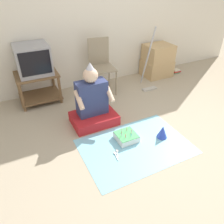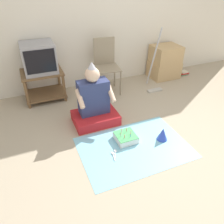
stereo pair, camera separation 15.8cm
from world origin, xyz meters
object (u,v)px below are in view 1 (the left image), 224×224
object	(u,v)px
dust_mop	(148,72)
party_hat_blue	(162,132)
cardboard_box_stack	(157,61)
folding_chair	(101,62)
birthday_cake	(126,137)
book_pile	(176,71)
tv	(33,59)
person_seated	(93,105)

from	to	relation	value
dust_mop	party_hat_blue	size ratio (longest dim) A/B	6.49
cardboard_box_stack	dust_mop	size ratio (longest dim) A/B	0.57
dust_mop	party_hat_blue	world-z (taller)	dust_mop
folding_chair	birthday_cake	distance (m)	1.52
book_pile	birthday_cake	xyz separation A→B (m)	(-2.02, -1.44, 0.01)
dust_mop	birthday_cake	distance (m)	1.56
book_pile	party_hat_blue	bearing A→B (deg)	-134.64
party_hat_blue	folding_chair	bearing A→B (deg)	95.50
birthday_cake	party_hat_blue	bearing A→B (deg)	-20.40
cardboard_box_stack	book_pile	xyz separation A→B (m)	(0.45, -0.08, -0.27)
dust_mop	birthday_cake	bearing A→B (deg)	-134.11
dust_mop	folding_chair	bearing A→B (deg)	158.19
tv	dust_mop	bearing A→B (deg)	-12.66
birthday_cake	folding_chair	bearing A→B (deg)	78.55
book_pile	birthday_cake	world-z (taller)	birthday_cake
tv	person_seated	size ratio (longest dim) A/B	0.55
tv	dust_mop	xyz separation A→B (m)	(1.85, -0.42, -0.40)
tv	folding_chair	xyz separation A→B (m)	(1.06, -0.10, -0.19)
person_seated	party_hat_blue	world-z (taller)	person_seated
folding_chair	person_seated	xyz separation A→B (m)	(-0.51, -0.86, -0.24)
folding_chair	cardboard_box_stack	size ratio (longest dim) A/B	1.44
cardboard_box_stack	party_hat_blue	world-z (taller)	cardboard_box_stack
cardboard_box_stack	dust_mop	xyz separation A→B (m)	(-0.50, -0.41, -0.00)
folding_chair	person_seated	distance (m)	1.03
book_pile	birthday_cake	size ratio (longest dim) A/B	0.69
birthday_cake	tv	bearing A→B (deg)	116.99
book_pile	cardboard_box_stack	bearing A→B (deg)	170.08
cardboard_box_stack	book_pile	distance (m)	0.53
cardboard_box_stack	folding_chair	bearing A→B (deg)	-175.71
folding_chair	party_hat_blue	size ratio (longest dim) A/B	5.36
tv	party_hat_blue	xyz separation A→B (m)	(1.22, -1.69, -0.62)
book_pile	folding_chair	bearing A→B (deg)	-179.44
dust_mop	person_seated	size ratio (longest dim) A/B	1.24
tv	party_hat_blue	world-z (taller)	tv
tv	party_hat_blue	size ratio (longest dim) A/B	2.89
birthday_cake	party_hat_blue	size ratio (longest dim) A/B	1.51
birthday_cake	party_hat_blue	xyz separation A→B (m)	(0.44, -0.16, 0.04)
tv	birthday_cake	distance (m)	1.83
folding_chair	book_pile	xyz separation A→B (m)	(1.73, 0.02, -0.48)
folding_chair	birthday_cake	size ratio (longest dim) A/B	3.56
folding_chair	birthday_cake	bearing A→B (deg)	-101.45
cardboard_box_stack	party_hat_blue	bearing A→B (deg)	-123.88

